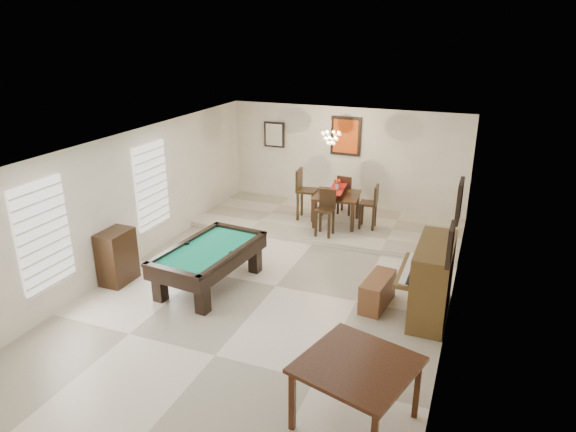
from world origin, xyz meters
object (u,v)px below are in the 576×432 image
Objects in this scene: apothecary_chest at (117,257)px; dining_chair_south at (325,213)px; dining_chair_east at (368,207)px; upright_piano at (423,278)px; flower_vase at (337,184)px; square_table at (356,393)px; dining_chair_west at (307,194)px; dining_chair_north at (346,194)px; chandelier at (331,133)px; dining_table at (336,206)px; piano_bench at (377,291)px; pool_table at (210,267)px.

dining_chair_south is (2.92, 3.24, 0.13)m from apothecary_chest.
dining_chair_east is (0.77, 0.78, -0.00)m from dining_chair_south.
flower_vase is at bearing 127.15° from upright_piano.
square_table is 2.86m from upright_piano.
dining_chair_north is at bearing -51.25° from dining_chair_west.
chandelier reaches higher than dining_chair_north.
apothecary_chest is at bearing -126.23° from dining_table.
pool_table is at bearing -172.35° from piano_bench.
piano_bench is at bearing -62.30° from flower_vase.
flower_vase is at bearing 93.22° from dining_chair_north.
dining_chair_east is at bearing 65.32° from pool_table.
upright_piano is at bearing 82.52° from square_table.
dining_chair_south reaches higher than piano_bench.
flower_vase reaches higher than piano_bench.
chandelier reaches higher than dining_chair_east.
flower_vase is 0.81m from dining_chair_west.
dining_table is (-1.65, 3.14, 0.28)m from piano_bench.
upright_piano is at bearing -51.07° from chandelier.
dining_chair_east is (0.74, -0.01, 0.09)m from dining_table.
apothecary_chest is 0.99× the size of dining_chair_south.
chandelier reaches higher than dining_chair_west.
dining_chair_west is (-0.75, -0.71, 0.12)m from dining_chair_north.
square_table is at bearing -83.06° from piano_bench.
chandelier reaches higher than piano_bench.
dining_chair_north reaches higher than pool_table.
dining_chair_east reaches higher than dining_table.
dining_chair_west reaches higher than piano_bench.
chandelier is at bearing 78.17° from pool_table.
apothecary_chest is 5.03m from flower_vase.
dining_chair_east is at bearing 101.91° from square_table.
upright_piano is 2.50× the size of chandelier.
apothecary_chest is at bearing -45.85° from dining_chair_east.
dining_chair_west reaches higher than square_table.
upright_piano is (0.37, 2.83, 0.20)m from square_table.
dining_chair_south is (-1.68, 2.36, 0.37)m from piano_bench.
apothecary_chest reaches higher than pool_table.
dining_table is at bearing -93.99° from dining_chair_east.
apothecary_chest reaches higher than dining_table.
pool_table is 1.78× the size of dining_chair_west.
pool_table is 1.71m from apothecary_chest.
square_table is 5.31m from apothecary_chest.
chandelier is at bearing -96.90° from dining_chair_east.
dining_chair_north is at bearing 88.63° from dining_table.
dining_chair_north is at bearing 89.21° from dining_chair_south.
chandelier is at bearing 165.73° from dining_table.
upright_piano is 3.34m from dining_chair_south.
upright_piano reaches higher than apothecary_chest.
flower_vase reaches higher than square_table.
piano_bench is (-0.34, 2.81, -0.16)m from square_table.
dining_chair_north is at bearing 112.76° from piano_bench.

